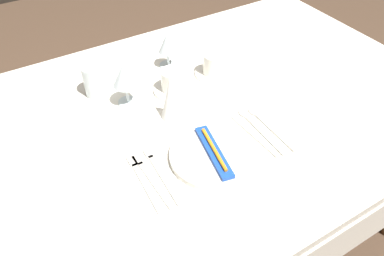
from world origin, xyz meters
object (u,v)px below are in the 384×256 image
(napkin_folded, at_px, (170,99))
(fork_inner, at_px, (151,178))
(dinner_knife, at_px, (256,136))
(fork_outer, at_px, (160,172))
(spoon_soup, at_px, (256,126))
(toothbrush_package, at_px, (214,151))
(coffee_cup_right, at_px, (173,80))
(dinner_plate, at_px, (214,155))
(coffee_cup_left, at_px, (215,63))
(drink_tumbler, at_px, (95,82))
(fork_salad, at_px, (143,181))
(spoon_dessert, at_px, (266,123))
(wine_glass_left, at_px, (167,45))
(wine_glass_centre, at_px, (124,76))

(napkin_folded, bearing_deg, fork_inner, -131.08)
(fork_inner, bearing_deg, dinner_knife, -2.63)
(fork_outer, distance_m, spoon_soup, 0.34)
(toothbrush_package, relative_size, coffee_cup_right, 1.98)
(fork_outer, height_order, napkin_folded, napkin_folded)
(fork_inner, height_order, dinner_knife, same)
(dinner_plate, bearing_deg, coffee_cup_left, 56.24)
(spoon_soup, bearing_deg, coffee_cup_left, 81.34)
(fork_outer, height_order, drink_tumbler, drink_tumbler)
(coffee_cup_left, relative_size, drink_tumbler, 0.96)
(fork_outer, xyz_separation_m, fork_salad, (-0.05, -0.00, 0.00))
(fork_salad, bearing_deg, fork_outer, 1.98)
(dinner_plate, height_order, spoon_dessert, dinner_plate)
(drink_tumbler, distance_m, napkin_folded, 0.29)
(coffee_cup_right, bearing_deg, dinner_plate, -99.50)
(toothbrush_package, bearing_deg, fork_salad, 173.16)
(toothbrush_package, distance_m, spoon_soup, 0.19)
(coffee_cup_left, relative_size, napkin_folded, 0.72)
(dinner_knife, xyz_separation_m, spoon_soup, (0.03, 0.04, -0.00))
(dinner_plate, height_order, coffee_cup_left, coffee_cup_left)
(toothbrush_package, distance_m, fork_inner, 0.19)
(wine_glass_left, height_order, drink_tumbler, wine_glass_left)
(spoon_soup, relative_size, coffee_cup_right, 2.16)
(dinner_plate, xyz_separation_m, drink_tumbler, (-0.18, 0.46, 0.04))
(spoon_soup, height_order, wine_glass_left, wine_glass_left)
(fork_inner, bearing_deg, spoon_dessert, 1.86)
(toothbrush_package, relative_size, drink_tumbler, 1.91)
(fork_outer, bearing_deg, napkin_folded, 53.92)
(fork_outer, bearing_deg, drink_tumbler, 92.72)
(dinner_knife, bearing_deg, dinner_plate, -177.62)
(dinner_plate, xyz_separation_m, spoon_dessert, (0.22, 0.04, -0.01))
(fork_outer, xyz_separation_m, wine_glass_centre, (0.05, 0.33, 0.10))
(toothbrush_package, xyz_separation_m, coffee_cup_right, (0.06, 0.34, 0.02))
(dinner_knife, bearing_deg, coffee_cup_left, 77.50)
(wine_glass_left, height_order, napkin_folded, napkin_folded)
(toothbrush_package, bearing_deg, dinner_plate, 90.00)
(spoon_dessert, xyz_separation_m, coffee_cup_right, (-0.16, 0.30, 0.04))
(dinner_plate, height_order, toothbrush_package, toothbrush_package)
(spoon_dessert, relative_size, coffee_cup_right, 2.11)
(dinner_plate, distance_m, coffee_cup_right, 0.34)
(coffee_cup_left, bearing_deg, dinner_plate, -123.76)
(fork_inner, relative_size, spoon_soup, 0.93)
(fork_inner, xyz_separation_m, wine_glass_centre, (0.08, 0.33, 0.10))
(fork_inner, distance_m, wine_glass_left, 0.56)
(coffee_cup_left, bearing_deg, fork_outer, -140.68)
(napkin_folded, bearing_deg, spoon_soup, -40.67)
(dinner_knife, xyz_separation_m, coffee_cup_right, (-0.10, 0.33, 0.04))
(toothbrush_package, distance_m, wine_glass_centre, 0.38)
(dinner_plate, height_order, fork_outer, dinner_plate)
(fork_inner, height_order, wine_glass_centre, wine_glass_centre)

